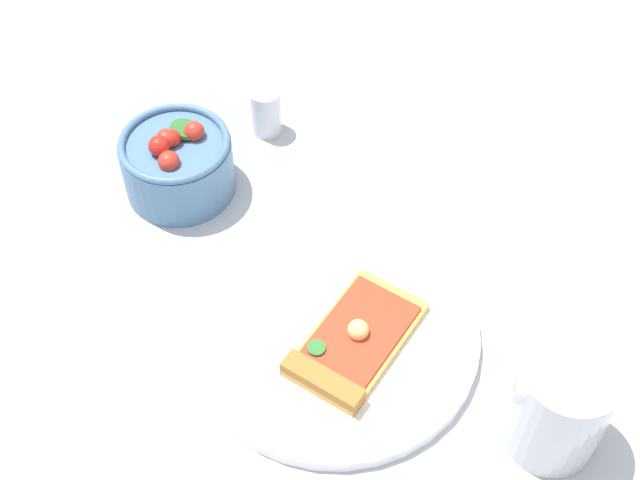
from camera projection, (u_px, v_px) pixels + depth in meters
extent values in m
plane|color=#B2B7BC|center=(343.00, 302.00, 0.84)|extent=(2.40, 2.40, 0.00)
cylinder|color=white|center=(334.00, 333.00, 0.81)|extent=(0.27, 0.27, 0.01)
cube|color=gold|center=(357.00, 339.00, 0.79)|extent=(0.15, 0.14, 0.01)
cube|color=#A36B2D|center=(322.00, 382.00, 0.76)|extent=(0.06, 0.07, 0.02)
cube|color=red|center=(357.00, 335.00, 0.79)|extent=(0.13, 0.12, 0.00)
sphere|color=#EAD172|center=(358.00, 330.00, 0.79)|extent=(0.02, 0.02, 0.02)
cylinder|color=#2D722D|center=(316.00, 348.00, 0.78)|extent=(0.02, 0.02, 0.00)
cylinder|color=#4C7299|center=(178.00, 166.00, 0.91)|extent=(0.12, 0.12, 0.06)
torus|color=#4C7299|center=(174.00, 143.00, 0.89)|extent=(0.11, 0.11, 0.01)
sphere|color=red|center=(172.00, 138.00, 0.88)|extent=(0.02, 0.02, 0.02)
sphere|color=red|center=(169.00, 161.00, 0.87)|extent=(0.02, 0.02, 0.02)
sphere|color=red|center=(194.00, 131.00, 0.89)|extent=(0.02, 0.02, 0.02)
sphere|color=red|center=(166.00, 139.00, 0.88)|extent=(0.02, 0.02, 0.02)
sphere|color=red|center=(159.00, 146.00, 0.87)|extent=(0.02, 0.02, 0.02)
cylinder|color=#2D722D|center=(186.00, 129.00, 0.90)|extent=(0.04, 0.04, 0.01)
cylinder|color=silver|center=(559.00, 405.00, 0.71)|extent=(0.08, 0.08, 0.11)
cylinder|color=#592D0F|center=(558.00, 406.00, 0.72)|extent=(0.07, 0.07, 0.09)
cylinder|color=silver|center=(266.00, 111.00, 0.97)|extent=(0.03, 0.03, 0.06)
cone|color=silver|center=(264.00, 87.00, 0.94)|extent=(0.03, 0.03, 0.01)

